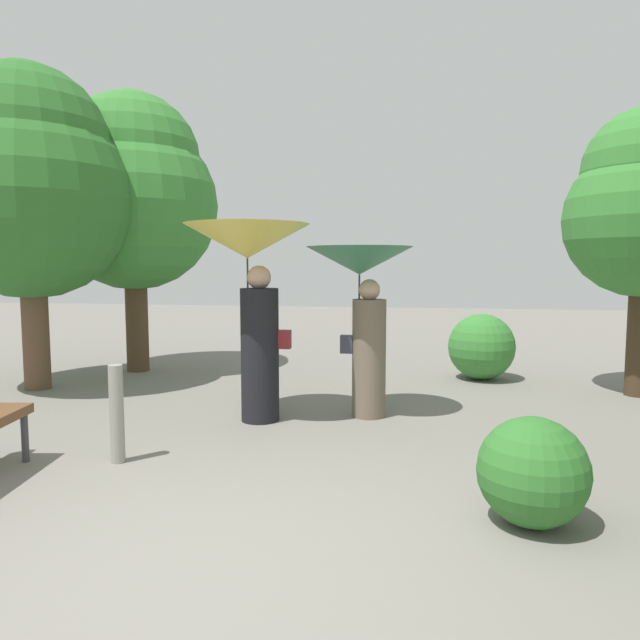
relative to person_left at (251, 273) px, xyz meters
name	(u,v)px	position (x,y,z in m)	size (l,w,h in m)	color
ground_plane	(220,558)	(0.66, -2.92, -1.61)	(40.00, 40.00, 0.00)	slate
person_left	(251,273)	(0.00, 0.00, 0.00)	(1.34, 1.34, 2.12)	black
person_right	(362,291)	(1.16, 0.37, -0.20)	(1.17, 1.17, 1.89)	#6B5B4C
tree_near_left	(29,182)	(-3.36, 1.07, 1.18)	(2.67, 2.67, 4.32)	brown
tree_mid_left	(133,192)	(-2.65, 2.55, 1.22)	(2.61, 2.61, 4.34)	#4C3823
bush_path_left	(533,472)	(2.52, -2.16, -1.25)	(0.71, 0.71, 0.71)	#2D6B28
bush_path_right	(482,347)	(2.70, 2.76, -1.12)	(0.97, 0.97, 0.97)	#387F33
path_marker_post	(117,414)	(-0.76, -1.50, -1.18)	(0.12, 0.12, 0.85)	gray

